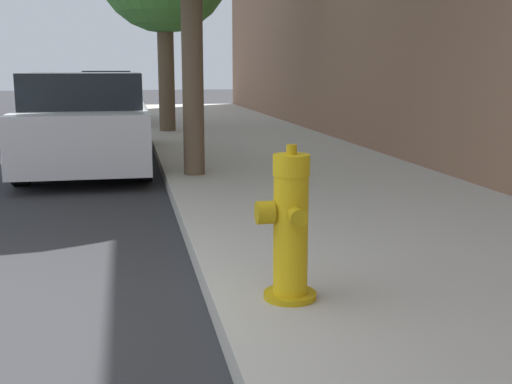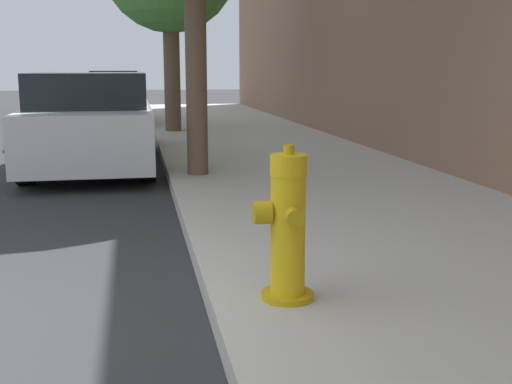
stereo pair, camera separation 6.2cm
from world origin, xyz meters
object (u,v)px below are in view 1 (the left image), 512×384
(parked_car_near, at_px, (87,122))
(parked_car_far, at_px, (108,91))
(fire_hydrant, at_px, (290,229))
(parked_car_mid, at_px, (96,103))

(parked_car_near, height_order, parked_car_far, parked_car_near)
(fire_hydrant, bearing_deg, parked_car_near, 102.89)
(parked_car_near, relative_size, parked_car_far, 0.97)
(parked_car_mid, distance_m, parked_car_far, 6.78)
(parked_car_near, bearing_deg, fire_hydrant, -77.11)
(parked_car_far, bearing_deg, parked_car_near, -89.90)
(parked_car_near, bearing_deg, parked_car_far, 90.10)
(fire_hydrant, relative_size, parked_car_near, 0.20)
(parked_car_mid, relative_size, parked_car_far, 0.92)
(fire_hydrant, height_order, parked_car_far, parked_car_far)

